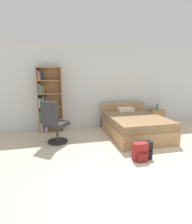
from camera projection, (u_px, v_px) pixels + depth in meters
The scene contains 10 objects.
ground_plane at pixel (155, 180), 2.91m from camera, with size 14.00×14.00×0.00m, color beige.
wall_back at pixel (104, 88), 5.71m from camera, with size 9.00×0.06×2.60m.
bookshelf at pixel (47, 102), 5.18m from camera, with size 0.70×0.27×1.93m.
bed at pixel (134, 125), 5.02m from camera, with size 1.49×1.93×0.82m.
office_chair at pixel (54, 124), 4.33m from camera, with size 0.70×0.72×1.10m.
nightstand at pixel (156, 117), 6.02m from camera, with size 0.51×0.41×0.54m.
table_lamp at pixel (159, 98), 5.86m from camera, with size 0.22×0.22×0.54m.
water_bottle at pixel (157, 107), 5.84m from camera, with size 0.08×0.08×0.21m.
backpack_black at pixel (144, 150), 3.64m from camera, with size 0.30×0.22×0.36m.
backpack_red at pixel (140, 152), 3.54m from camera, with size 0.29×0.22×0.37m.
Camera 1 is at (-1.57, -2.31, 1.71)m, focal length 28.00 mm.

